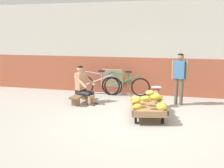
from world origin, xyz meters
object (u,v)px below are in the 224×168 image
bicycle_far_left (125,86)px  customer_adult (180,73)px  low_bench (81,96)px  vendor_seated (83,85)px  banana_cart (147,108)px  plastic_crate (156,102)px  shopping_bag (157,108)px  bicycle_near_left (99,85)px  sign_board (113,81)px  weighing_scale (156,92)px

bicycle_far_left → customer_adult: 2.00m
low_bench → customer_adult: customer_adult is taller
vendor_seated → customer_adult: 2.90m
customer_adult → bicycle_far_left: bearing=157.2°
banana_cart → low_bench: (-2.14, 0.92, -0.04)m
vendor_seated → bicycle_far_left: 1.64m
banana_cart → low_bench: bearing=156.8°
low_bench → banana_cart: bearing=-23.2°
low_bench → plastic_crate: (2.29, 0.06, -0.05)m
bicycle_far_left → shopping_bag: bicycle_far_left is taller
bicycle_near_left → bicycle_far_left: same height
plastic_crate → bicycle_near_left: bearing=152.0°
plastic_crate → banana_cart: bearing=-98.3°
low_bench → vendor_seated: (0.08, -0.03, 0.37)m
plastic_crate → customer_adult: 1.09m
low_bench → vendor_seated: bearing=-18.2°
vendor_seated → plastic_crate: 2.25m
low_bench → customer_adult: bearing=8.7°
vendor_seated → sign_board: 1.62m
banana_cart → shopping_bag: 0.53m
bicycle_far_left → shopping_bag: bearing=-53.9°
banana_cart → plastic_crate: bearing=81.7°
bicycle_near_left → sign_board: (0.44, 0.33, 0.08)m
customer_adult → shopping_bag: customer_adult is taller
bicycle_near_left → weighing_scale: bearing=-28.0°
plastic_crate → weighing_scale: 0.30m
banana_cart → shopping_bag: size_ratio=6.58×
banana_cart → sign_board: bearing=121.7°
vendor_seated → bicycle_far_left: size_ratio=0.69×
sign_board → shopping_bag: (1.69, -1.93, -0.32)m
sign_board → weighing_scale: bearing=-41.2°
vendor_seated → bicycle_near_left: vendor_seated is taller
banana_cart → customer_adult: (0.78, 1.37, 0.71)m
customer_adult → low_bench: bearing=-171.3°
low_bench → shopping_bag: low_bench is taller
sign_board → low_bench: bearing=-114.1°
banana_cart → vendor_seated: size_ratio=1.39×
plastic_crate → sign_board: size_ratio=0.41×
weighing_scale → sign_board: sign_board is taller
weighing_scale → low_bench: bearing=-178.5°
banana_cart → sign_board: sign_board is taller
vendor_seated → plastic_crate: bearing=2.3°
low_bench → bicycle_near_left: bearing=78.9°
bicycle_near_left → sign_board: bearing=36.7°
low_bench → bicycle_near_left: size_ratio=0.67×
plastic_crate → bicycle_far_left: (-1.13, 1.13, 0.20)m
weighing_scale → shopping_bag: (0.06, -0.51, -0.33)m
low_bench → weighing_scale: bearing=1.5°
customer_adult → bicycle_near_left: bearing=165.2°
weighing_scale → shopping_bag: 0.61m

